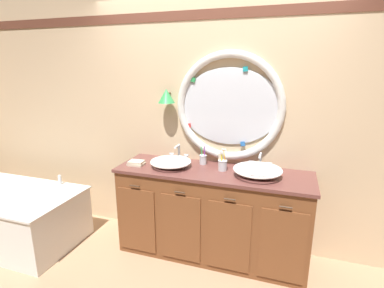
{
  "coord_description": "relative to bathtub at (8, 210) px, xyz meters",
  "views": [
    {
      "loc": [
        0.74,
        -2.3,
        1.86
      ],
      "look_at": [
        -0.11,
        0.25,
        1.14
      ],
      "focal_mm": 27.6,
      "sensor_mm": 36.0,
      "label": 1
    }
  ],
  "objects": [
    {
      "name": "ground_plane",
      "position": [
        2.06,
        0.18,
        -0.34
      ],
      "size": [
        14.0,
        14.0,
        0.0
      ],
      "primitive_type": "plane",
      "color": "tan"
    },
    {
      "name": "back_wall_assembly",
      "position": [
        2.08,
        0.77,
        0.97
      ],
      "size": [
        6.4,
        0.26,
        2.6
      ],
      "color": "#D6B78E",
      "rests_on": "ground_plane"
    },
    {
      "name": "vanity_counter",
      "position": [
        2.16,
        0.46,
        0.11
      ],
      "size": [
        1.86,
        0.59,
        0.89
      ],
      "color": "brown",
      "rests_on": "ground_plane"
    },
    {
      "name": "bathtub",
      "position": [
        0.0,
        0.0,
        0.0
      ],
      "size": [
        1.56,
        0.84,
        0.67
      ],
      "color": "white",
      "rests_on": "ground_plane"
    },
    {
      "name": "sink_basin_left",
      "position": [
        1.74,
        0.43,
        0.6
      ],
      "size": [
        0.4,
        0.4,
        0.1
      ],
      "color": "white",
      "rests_on": "vanity_counter"
    },
    {
      "name": "sink_basin_right",
      "position": [
        2.58,
        0.43,
        0.61
      ],
      "size": [
        0.44,
        0.44,
        0.13
      ],
      "color": "white",
      "rests_on": "vanity_counter"
    },
    {
      "name": "faucet_set_left",
      "position": [
        1.74,
        0.65,
        0.62
      ],
      "size": [
        0.21,
        0.14,
        0.18
      ],
      "color": "silver",
      "rests_on": "vanity_counter"
    },
    {
      "name": "faucet_set_right",
      "position": [
        2.58,
        0.65,
        0.62
      ],
      "size": [
        0.22,
        0.15,
        0.16
      ],
      "color": "silver",
      "rests_on": "vanity_counter"
    },
    {
      "name": "toothbrush_holder_left",
      "position": [
        2.01,
        0.61,
        0.61
      ],
      "size": [
        0.08,
        0.08,
        0.21
      ],
      "color": "silver",
      "rests_on": "vanity_counter"
    },
    {
      "name": "toothbrush_holder_right",
      "position": [
        2.24,
        0.49,
        0.61
      ],
      "size": [
        0.09,
        0.09,
        0.21
      ],
      "color": "silver",
      "rests_on": "vanity_counter"
    },
    {
      "name": "soap_dispenser",
      "position": [
        2.2,
        0.6,
        0.62
      ],
      "size": [
        0.06,
        0.06,
        0.17
      ],
      "color": "#EFE5C6",
      "rests_on": "vanity_counter"
    },
    {
      "name": "folded_hand_towel",
      "position": [
        1.39,
        0.37,
        0.57
      ],
      "size": [
        0.16,
        0.12,
        0.04
      ],
      "color": "beige",
      "rests_on": "vanity_counter"
    }
  ]
}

